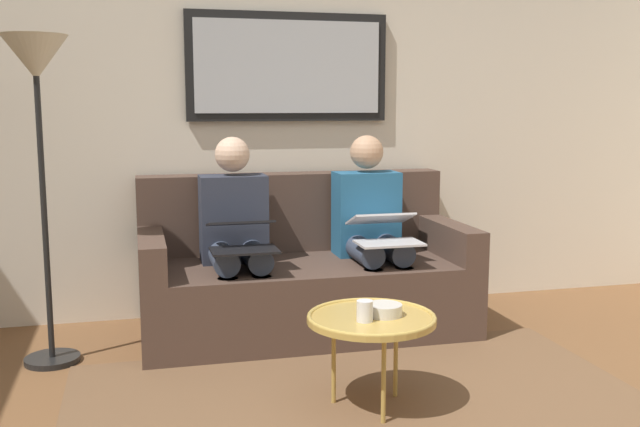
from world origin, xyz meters
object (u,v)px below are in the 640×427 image
bowl (384,310)px  person_right (236,232)px  laptop_silver (384,229)px  cup (365,311)px  standing_lamp (37,94)px  laptop_black (242,235)px  framed_mirror (288,67)px  person_left (371,226)px  couch (303,276)px  coffee_table (371,319)px

bowl → person_right: 1.26m
laptop_silver → cup: bearing=66.4°
laptop_silver → person_right: (0.80, -0.23, -0.02)m
person_right → standing_lamp: 1.27m
laptop_silver → laptop_black: (0.80, 0.01, 0.00)m
standing_lamp → bowl: bearing=147.3°
person_right → framed_mirror: bearing=-131.3°
person_left → standing_lamp: standing_lamp is taller
bowl → standing_lamp: bearing=-32.7°
couch → laptop_black: size_ratio=5.06×
person_right → standing_lamp: size_ratio=0.69×
person_left → framed_mirror: bearing=-48.7°
framed_mirror → laptop_black: 1.22m
bowl → person_left: size_ratio=0.14×
coffee_table → bowl: (-0.06, -0.00, 0.04)m
framed_mirror → bowl: framed_mirror is taller
coffee_table → bowl: bowl is taller
coffee_table → laptop_silver: 1.01m
coffee_table → laptop_silver: bearing=-112.3°
bowl → standing_lamp: (1.48, -0.95, 0.93)m
framed_mirror → coffee_table: framed_mirror is taller
framed_mirror → coffee_table: size_ratio=2.25×
framed_mirror → person_right: (0.40, 0.46, -0.94)m
person_left → standing_lamp: bearing=6.3°
framed_mirror → cup: size_ratio=14.03×
laptop_silver → standing_lamp: standing_lamp is taller
person_left → standing_lamp: 1.96m
couch → person_left: (-0.40, 0.07, 0.30)m
cup → laptop_silver: 1.08m
couch → framed_mirror: bearing=-90.0°
bowl → laptop_black: laptop_black is taller
framed_mirror → standing_lamp: (1.39, 0.66, -0.18)m
bowl → laptop_black: size_ratio=0.42×
framed_mirror → person_left: framed_mirror is taller
couch → person_left: person_left is taller
bowl → cup: bearing=29.9°
cup → standing_lamp: size_ratio=0.05×
framed_mirror → coffee_table: 1.97m
person_left → standing_lamp: size_ratio=0.69×
couch → bowl: bearing=94.0°
coffee_table → bowl: 0.07m
person_left → laptop_silver: (-0.00, 0.23, 0.02)m
cup → person_right: bearing=-72.6°
cup → laptop_black: laptop_black is taller
coffee_table → person_left: size_ratio=0.49×
coffee_table → laptop_black: size_ratio=1.51×
laptop_black → coffee_table: bearing=115.3°
coffee_table → person_right: bearing=-69.5°
person_left → bowl: bearing=74.5°
couch → laptop_black: 0.60m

